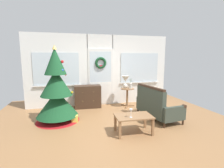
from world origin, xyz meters
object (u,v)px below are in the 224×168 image
Objects in this scene: table_lamp at (125,80)px; coffee_table at (134,118)px; flower_vase at (131,85)px; gift_box at (75,119)px; side_table at (127,94)px; wine_glass at (131,111)px; christmas_tree at (57,93)px; dresser_cabinet at (88,97)px; settee_sofa at (156,106)px.

table_lamp reaches higher than coffee_table.
flower_vase is 2.31m from gift_box.
side_table is 0.33m from flower_vase.
gift_box is (-1.81, -1.08, -0.86)m from table_lamp.
wine_glass is at bearing -105.58° from table_lamp.
flower_vase is at bearing -32.01° from table_lamp.
dresser_cabinet is at bearing 48.74° from christmas_tree.
table_lamp reaches higher than flower_vase.
side_table is (1.38, -0.24, 0.08)m from dresser_cabinet.
flower_vase reaches higher than wine_glass.
flower_vase is 2.16m from coffee_table.
side_table is at bearing 74.52° from coffee_table.
christmas_tree is at bearing 144.76° from coffee_table.
table_lamp reaches higher than gift_box.
dresser_cabinet is at bearing 168.48° from flower_vase.
coffee_table is (-0.57, -2.07, -0.12)m from side_table.
christmas_tree is 2.49m from side_table.
christmas_tree is 2.26× the size of dresser_cabinet.
settee_sofa is at bearing -10.74° from christmas_tree.
settee_sofa is 2.29m from gift_box.
christmas_tree reaches higher than gift_box.
flower_vase is at bearing -30.96° from side_table.
flower_vase is (0.16, -0.10, -0.17)m from table_lamp.
christmas_tree reaches higher than wine_glass.
settee_sofa is 1.70× the size of coffee_table.
side_table is at bearing -33.69° from table_lamp.
settee_sofa is at bearing -74.25° from side_table.
settee_sofa is (2.70, -0.51, -0.41)m from christmas_tree.
wine_glass is 1.08× the size of gift_box.
christmas_tree is 2.18m from coffee_table.
flower_vase is at bearing 26.29° from gift_box.
christmas_tree is at bearing -158.79° from table_lamp.
wine_glass is at bearing -142.20° from settee_sofa.
table_lamp is 2.25m from coffee_table.
coffee_table is at bearing -38.59° from gift_box.
flower_vase is at bearing 71.49° from coffee_table.
settee_sofa is at bearing 37.12° from coffee_table.
flower_vase is (0.10, -0.06, 0.31)m from side_table.
settee_sofa is (1.76, -1.59, -0.01)m from dresser_cabinet.
dresser_cabinet is 2.37m from settee_sofa.
dresser_cabinet is at bearing 109.12° from coffee_table.
christmas_tree is at bearing -131.26° from dresser_cabinet.
dresser_cabinet is 1.40m from side_table.
gift_box is at bearing -23.82° from christmas_tree.
wine_glass is (-0.10, -0.10, 0.21)m from coffee_table.
christmas_tree reaches higher than flower_vase.
christmas_tree is 2.54m from flower_vase.
wine_glass is at bearing -73.82° from dresser_cabinet.
side_table is 1.90× the size of flower_vase.
dresser_cabinet reaches higher than side_table.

